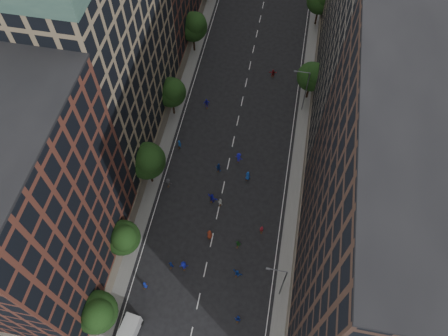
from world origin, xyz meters
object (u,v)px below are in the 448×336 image
(streetlamp_near, at_px, (282,282))
(skater_2, at_px, (238,318))
(skater_0, at_px, (145,285))
(cargo_van, at_px, (128,333))
(streetlamp_far, at_px, (305,89))

(streetlamp_near, xyz_separation_m, skater_2, (-4.78, -4.42, -4.34))
(skater_0, bearing_deg, cargo_van, 100.69)
(skater_0, bearing_deg, streetlamp_near, -159.49)
(skater_2, bearing_deg, skater_0, -13.56)
(skater_0, bearing_deg, skater_2, -175.85)
(skater_0, xyz_separation_m, skater_2, (13.14, -2.00, 0.07))
(cargo_van, bearing_deg, skater_2, 26.23)
(streetlamp_far, bearing_deg, streetlamp_near, -90.00)
(streetlamp_far, relative_size, skater_0, 5.99)
(streetlamp_near, bearing_deg, skater_2, -137.19)
(streetlamp_near, height_order, skater_2, streetlamp_near)
(streetlamp_near, bearing_deg, skater_0, -172.30)
(streetlamp_far, height_order, skater_0, streetlamp_far)
(cargo_van, xyz_separation_m, skater_2, (13.38, 4.47, -0.45))
(streetlamp_near, height_order, cargo_van, streetlamp_near)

